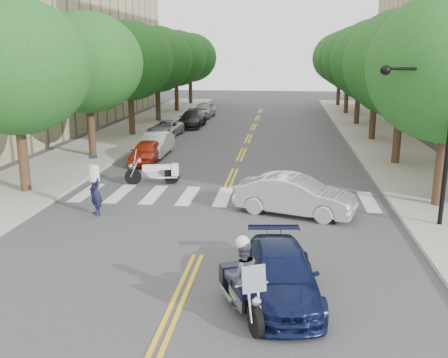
% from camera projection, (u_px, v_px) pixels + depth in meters
% --- Properties ---
extents(ground, '(140.00, 140.00, 0.00)m').
position_uv_depth(ground, '(198.00, 255.00, 15.52)').
color(ground, '#38383A').
rests_on(ground, ground).
extents(sidewalk_left, '(5.00, 60.00, 0.15)m').
position_uv_depth(sidewalk_left, '(124.00, 135.00, 37.77)').
color(sidewalk_left, '#9E9991').
rests_on(sidewalk_left, ground).
extents(sidewalk_right, '(5.00, 60.00, 0.15)m').
position_uv_depth(sidewalk_right, '(381.00, 140.00, 35.58)').
color(sidewalk_right, '#9E9991').
rests_on(sidewalk_right, ground).
extents(tree_l_0, '(6.40, 6.40, 8.45)m').
position_uv_depth(tree_l_0, '(14.00, 67.00, 20.95)').
color(tree_l_0, '#382316').
rests_on(tree_l_0, ground).
extents(tree_l_1, '(6.40, 6.40, 8.45)m').
position_uv_depth(tree_l_1, '(87.00, 63.00, 28.65)').
color(tree_l_1, '#382316').
rests_on(tree_l_1, ground).
extents(tree_l_2, '(6.40, 6.40, 8.45)m').
position_uv_depth(tree_l_2, '(129.00, 61.00, 36.35)').
color(tree_l_2, '#382316').
rests_on(tree_l_2, ground).
extents(tree_l_3, '(6.40, 6.40, 8.45)m').
position_uv_depth(tree_l_3, '(157.00, 59.00, 44.05)').
color(tree_l_3, '#382316').
rests_on(tree_l_3, ground).
extents(tree_l_4, '(6.40, 6.40, 8.45)m').
position_uv_depth(tree_l_4, '(176.00, 58.00, 51.75)').
color(tree_l_4, '#382316').
rests_on(tree_l_4, ground).
extents(tree_l_5, '(6.40, 6.40, 8.45)m').
position_uv_depth(tree_l_5, '(190.00, 58.00, 59.44)').
color(tree_l_5, '#382316').
rests_on(tree_l_5, ground).
extents(tree_r_1, '(6.40, 6.40, 8.45)m').
position_uv_depth(tree_r_1, '(403.00, 64.00, 26.61)').
color(tree_r_1, '#382316').
rests_on(tree_r_1, ground).
extents(tree_r_2, '(6.40, 6.40, 8.45)m').
position_uv_depth(tree_r_2, '(377.00, 61.00, 34.31)').
color(tree_r_2, '#382316').
rests_on(tree_r_2, ground).
extents(tree_r_3, '(6.40, 6.40, 8.45)m').
position_uv_depth(tree_r_3, '(360.00, 60.00, 42.01)').
color(tree_r_3, '#382316').
rests_on(tree_r_3, ground).
extents(tree_r_4, '(6.40, 6.40, 8.45)m').
position_uv_depth(tree_r_4, '(349.00, 59.00, 49.71)').
color(tree_r_4, '#382316').
rests_on(tree_r_4, ground).
extents(tree_r_5, '(6.40, 6.40, 8.45)m').
position_uv_depth(tree_r_5, '(340.00, 58.00, 57.41)').
color(tree_r_5, '#382316').
rests_on(tree_r_5, ground).
extents(traffic_signal_pole, '(2.82, 0.42, 6.00)m').
position_uv_depth(traffic_signal_pole, '(436.00, 125.00, 17.08)').
color(traffic_signal_pole, black).
rests_on(traffic_signal_pole, ground).
extents(motorcycle_police, '(1.28, 2.38, 2.04)m').
position_uv_depth(motorcycle_police, '(241.00, 280.00, 11.79)').
color(motorcycle_police, black).
rests_on(motorcycle_police, ground).
extents(motorcycle_parked, '(2.57, 1.04, 1.68)m').
position_uv_depth(motorcycle_parked, '(157.00, 172.00, 23.82)').
color(motorcycle_parked, black).
rests_on(motorcycle_parked, ground).
extents(officer_standing, '(0.80, 0.81, 1.88)m').
position_uv_depth(officer_standing, '(95.00, 191.00, 19.18)').
color(officer_standing, '#171834').
rests_on(officer_standing, ground).
extents(convertible, '(4.88, 2.90, 1.52)m').
position_uv_depth(convertible, '(295.00, 195.00, 19.31)').
color(convertible, silver).
rests_on(convertible, ground).
extents(sedan_blue, '(2.30, 4.55, 1.27)m').
position_uv_depth(sedan_blue, '(281.00, 275.00, 12.70)').
color(sedan_blue, '#0E163A').
rests_on(sedan_blue, ground).
extents(parked_car_a, '(1.59, 3.76, 1.27)m').
position_uv_depth(parked_car_a, '(146.00, 152.00, 28.40)').
color(parked_car_a, red).
rests_on(parked_car_a, ground).
extents(parked_car_b, '(1.47, 4.17, 1.37)m').
position_uv_depth(parked_car_b, '(156.00, 144.00, 30.50)').
color(parked_car_b, white).
rests_on(parked_car_b, ground).
extents(parked_car_c, '(2.27, 4.37, 1.18)m').
position_uv_depth(parked_car_c, '(166.00, 128.00, 37.55)').
color(parked_car_c, '#A5A8AD').
rests_on(parked_car_c, ground).
extents(parked_car_d, '(2.08, 4.78, 1.37)m').
position_uv_depth(parked_car_d, '(192.00, 119.00, 42.19)').
color(parked_car_d, black).
rests_on(parked_car_d, ground).
extents(parked_car_e, '(2.00, 4.45, 1.48)m').
position_uv_depth(parked_car_e, '(204.00, 110.00, 48.49)').
color(parked_car_e, '#95969A').
rests_on(parked_car_e, ground).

